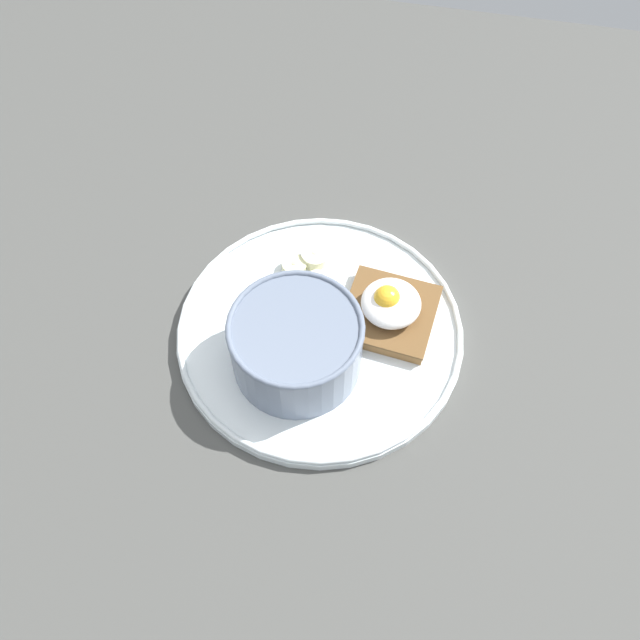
{
  "coord_description": "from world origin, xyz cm",
  "views": [
    {
      "loc": [
        7.77,
        -38.51,
        67.28
      ],
      "look_at": [
        0.0,
        0.0,
        5.0
      ],
      "focal_mm": 40.0,
      "sensor_mm": 36.0,
      "label": 1
    }
  ],
  "objects": [
    {
      "name": "ground_plane",
      "position": [
        0.0,
        0.0,
        1.0
      ],
      "size": [
        120.0,
        120.0,
        2.0
      ],
      "primitive_type": "cube",
      "color": "#474744",
      "rests_on": "ground"
    },
    {
      "name": "plate",
      "position": [
        0.0,
        0.0,
        2.8
      ],
      "size": [
        30.33,
        30.33,
        1.6
      ],
      "color": "white",
      "rests_on": "ground_plane"
    },
    {
      "name": "oatmeal_bowl",
      "position": [
        -1.56,
        -4.19,
        6.42
      ],
      "size": [
        13.37,
        13.37,
        7.05
      ],
      "color": "slate",
      "rests_on": "plate"
    },
    {
      "name": "toast_slice",
      "position": [
        6.92,
        2.98,
        3.83
      ],
      "size": [
        10.42,
        10.42,
        1.5
      ],
      "color": "brown",
      "rests_on": "plate"
    },
    {
      "name": "poached_egg",
      "position": [
        6.83,
        2.97,
        5.94
      ],
      "size": [
        6.29,
        6.25,
        3.6
      ],
      "color": "white",
      "rests_on": "toast_slice"
    },
    {
      "name": "banana_slice_front",
      "position": [
        -4.67,
        4.41,
        3.52
      ],
      "size": [
        3.12,
        3.14,
        1.11
      ],
      "color": "#F0E6C3",
      "rests_on": "plate"
    },
    {
      "name": "banana_slice_left",
      "position": [
        -1.51,
        5.65,
        3.63
      ],
      "size": [
        3.49,
        3.4,
        1.49
      ],
      "color": "#F2F0BE",
      "rests_on": "plate"
    },
    {
      "name": "banana_slice_back",
      "position": [
        -4.39,
        7.22,
        3.6
      ],
      "size": [
        3.65,
        3.62,
        1.26
      ],
      "color": "beige",
      "rests_on": "plate"
    },
    {
      "name": "banana_slice_right",
      "position": [
        -2.41,
        8.95,
        3.74
      ],
      "size": [
        4.4,
        4.37,
        1.58
      ],
      "color": "#EEE8BD",
      "rests_on": "plate"
    }
  ]
}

